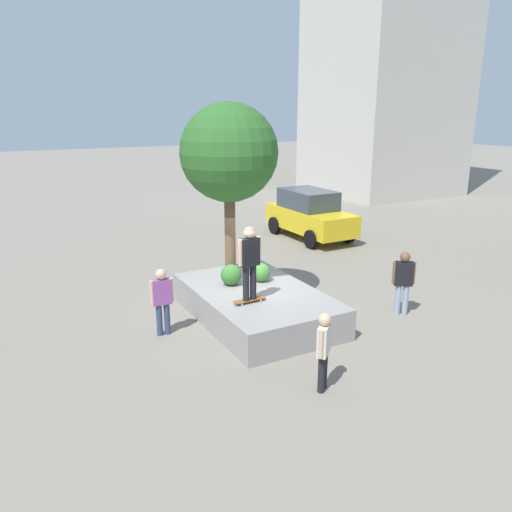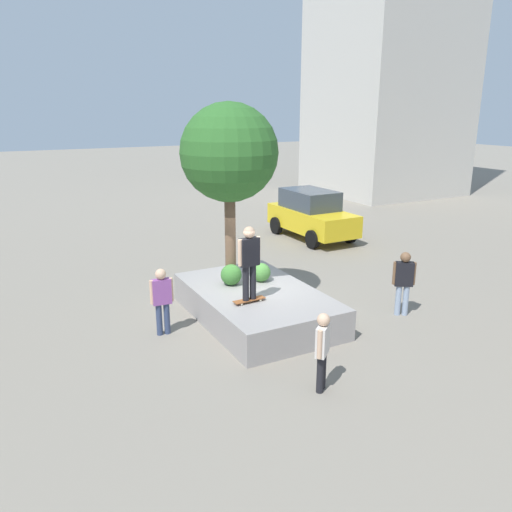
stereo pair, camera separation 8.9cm
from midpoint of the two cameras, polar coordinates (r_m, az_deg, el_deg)
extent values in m
plane|color=gray|center=(13.27, -0.39, -6.56)|extent=(120.00, 120.00, 0.00)
cube|color=gray|center=(12.88, 0.20, -5.47)|extent=(4.49, 2.78, 0.76)
cylinder|color=brown|center=(13.01, -2.72, 2.71)|extent=(0.28, 0.28, 2.69)
sphere|color=#2D6628|center=(12.69, -2.85, 11.58)|extent=(2.44, 2.44, 2.44)
sphere|color=#4C8C3D|center=(13.32, 0.79, -1.86)|extent=(0.49, 0.49, 0.49)
sphere|color=#3D7A33|center=(13.06, -2.63, -2.12)|extent=(0.54, 0.54, 0.54)
cube|color=brown|center=(11.95, -0.54, -4.95)|extent=(0.25, 0.81, 0.02)
sphere|color=beige|center=(12.16, 0.31, -4.76)|extent=(0.06, 0.06, 0.06)
sphere|color=beige|center=(12.02, 0.72, -5.01)|extent=(0.06, 0.06, 0.06)
sphere|color=beige|center=(11.92, -1.81, -5.22)|extent=(0.06, 0.06, 0.06)
sphere|color=beige|center=(11.78, -1.41, -5.47)|extent=(0.06, 0.06, 0.06)
cylinder|color=black|center=(11.75, -0.95, -3.12)|extent=(0.15, 0.15, 0.84)
cylinder|color=black|center=(11.86, -0.14, -2.93)|extent=(0.15, 0.15, 0.84)
cube|color=black|center=(11.58, -0.55, 0.46)|extent=(0.25, 0.49, 0.65)
cylinder|color=#D8AD8C|center=(11.44, -1.58, 0.35)|extent=(0.10, 0.10, 0.62)
cylinder|color=#D8AD8C|center=(11.71, 0.46, 0.73)|extent=(0.10, 0.10, 0.62)
sphere|color=#D8AD8C|center=(11.46, -0.56, 2.69)|extent=(0.27, 0.27, 0.27)
cube|color=gold|center=(20.85, 6.45, 4.11)|extent=(4.26, 1.82, 0.85)
cube|color=#38424C|center=(20.86, 6.19, 6.38)|extent=(2.39, 1.59, 0.76)
cylinder|color=black|center=(20.41, 10.63, 2.45)|extent=(0.72, 0.22, 0.72)
cylinder|color=black|center=(19.36, 6.52, 1.87)|extent=(0.72, 0.22, 0.72)
cylinder|color=black|center=(22.52, 6.32, 3.93)|extent=(0.72, 0.22, 0.72)
cylinder|color=black|center=(21.58, 2.41, 3.46)|extent=(0.72, 0.22, 0.72)
cylinder|color=#8C9EB7|center=(13.63, 16.71, -4.82)|extent=(0.15, 0.15, 0.80)
cylinder|color=#8C9EB7|center=(13.60, 15.92, -4.81)|extent=(0.15, 0.15, 0.80)
cube|color=black|center=(13.38, 16.56, -1.96)|extent=(0.41, 0.48, 0.63)
cylinder|color=brown|center=(13.43, 17.56, -1.91)|extent=(0.10, 0.10, 0.59)
cylinder|color=brown|center=(13.33, 15.56, -1.87)|extent=(0.10, 0.10, 0.59)
sphere|color=brown|center=(13.25, 16.71, -0.13)|extent=(0.26, 0.26, 0.26)
cylinder|color=black|center=(9.94, 7.78, -12.64)|extent=(0.14, 0.14, 0.74)
cylinder|color=black|center=(9.78, 7.52, -13.12)|extent=(0.14, 0.14, 0.74)
cube|color=silver|center=(9.56, 7.80, -9.40)|extent=(0.41, 0.44, 0.58)
cylinder|color=#D8AD8C|center=(9.74, 8.12, -8.78)|extent=(0.09, 0.09, 0.55)
cylinder|color=#D8AD8C|center=(9.35, 7.47, -9.86)|extent=(0.09, 0.09, 0.55)
sphere|color=#D8AD8C|center=(9.38, 7.90, -7.13)|extent=(0.24, 0.24, 0.24)
cylinder|color=navy|center=(12.17, -10.66, -7.06)|extent=(0.14, 0.14, 0.77)
cylinder|color=navy|center=(12.21, -9.81, -6.95)|extent=(0.14, 0.14, 0.77)
cube|color=#8C4C99|center=(11.93, -10.40, -3.97)|extent=(0.22, 0.45, 0.60)
cylinder|color=#D8AD8C|center=(11.88, -11.48, -4.03)|extent=(0.09, 0.09, 0.57)
cylinder|color=#D8AD8C|center=(11.98, -9.33, -3.76)|extent=(0.09, 0.09, 0.57)
sphere|color=#D8AD8C|center=(11.79, -10.50, -2.02)|extent=(0.25, 0.25, 0.25)
camera|label=1|loc=(0.04, -89.80, 0.06)|focal=35.45mm
camera|label=2|loc=(0.04, 90.20, -0.06)|focal=35.45mm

